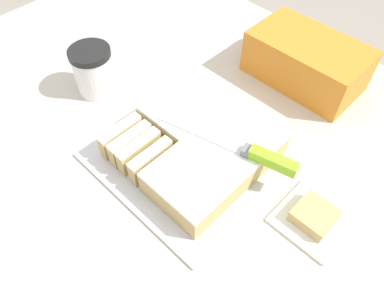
{
  "coord_description": "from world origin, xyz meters",
  "views": [
    {
      "loc": [
        0.39,
        -0.33,
        1.52
      ],
      "look_at": [
        0.06,
        0.0,
        0.95
      ],
      "focal_mm": 35.0,
      "sensor_mm": 36.0,
      "label": 1
    }
  ],
  "objects_px": {
    "coffee_cup": "(94,71)",
    "cake_board": "(192,154)",
    "knife": "(255,154)",
    "brownie": "(314,215)",
    "storage_box": "(306,61)",
    "cake": "(197,144)"
  },
  "relations": [
    {
      "from": "cake",
      "to": "brownie",
      "type": "height_order",
      "value": "cake"
    },
    {
      "from": "coffee_cup",
      "to": "storage_box",
      "type": "xyz_separation_m",
      "value": [
        0.33,
        0.37,
        -0.0
      ]
    },
    {
      "from": "knife",
      "to": "storage_box",
      "type": "height_order",
      "value": "storage_box"
    },
    {
      "from": "coffee_cup",
      "to": "cake",
      "type": "bearing_deg",
      "value": 4.08
    },
    {
      "from": "cake_board",
      "to": "brownie",
      "type": "relative_size",
      "value": 5.05
    },
    {
      "from": "coffee_cup",
      "to": "storage_box",
      "type": "height_order",
      "value": "coffee_cup"
    },
    {
      "from": "coffee_cup",
      "to": "cake_board",
      "type": "bearing_deg",
      "value": 2.93
    },
    {
      "from": "cake",
      "to": "brownie",
      "type": "bearing_deg",
      "value": 8.4
    },
    {
      "from": "cake_board",
      "to": "knife",
      "type": "relative_size",
      "value": 1.2
    },
    {
      "from": "brownie",
      "to": "storage_box",
      "type": "distance_m",
      "value": 0.39
    },
    {
      "from": "cake_board",
      "to": "brownie",
      "type": "xyz_separation_m",
      "value": [
        0.26,
        0.04,
        0.02
      ]
    },
    {
      "from": "storage_box",
      "to": "brownie",
      "type": "bearing_deg",
      "value": -53.4
    },
    {
      "from": "knife",
      "to": "coffee_cup",
      "type": "height_order",
      "value": "coffee_cup"
    },
    {
      "from": "cake",
      "to": "brownie",
      "type": "distance_m",
      "value": 0.26
    },
    {
      "from": "brownie",
      "to": "storage_box",
      "type": "xyz_separation_m",
      "value": [
        -0.23,
        0.31,
        0.04
      ]
    },
    {
      "from": "cake",
      "to": "coffee_cup",
      "type": "relative_size",
      "value": 2.43
    },
    {
      "from": "knife",
      "to": "cake",
      "type": "bearing_deg",
      "value": 3.55
    },
    {
      "from": "brownie",
      "to": "cake_board",
      "type": "bearing_deg",
      "value": -170.42
    },
    {
      "from": "cake_board",
      "to": "brownie",
      "type": "height_order",
      "value": "brownie"
    },
    {
      "from": "knife",
      "to": "brownie",
      "type": "height_order",
      "value": "knife"
    },
    {
      "from": "cake_board",
      "to": "coffee_cup",
      "type": "xyz_separation_m",
      "value": [
        -0.3,
        -0.02,
        0.05
      ]
    },
    {
      "from": "knife",
      "to": "brownie",
      "type": "distance_m",
      "value": 0.15
    }
  ]
}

